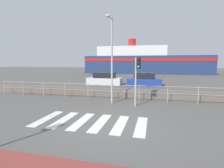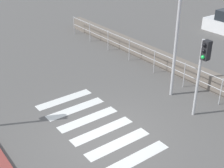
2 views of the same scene
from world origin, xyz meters
The scene contains 6 objects.
ground_plane centered at (0.00, 0.00, 0.00)m, with size 160.00×160.00×0.00m, color #565451.
crosswalk centered at (-0.83, 0.00, 0.00)m, with size 4.95×2.40×0.01m.
seawall centered at (0.00, 5.61, 0.34)m, with size 22.85×0.55×0.68m.
harbor_fence centered at (0.00, 4.74, 0.75)m, with size 20.61×0.04×1.14m.
traffic_light_far centered at (0.92, 3.34, 2.18)m, with size 0.34×0.32×2.97m.
streetlamp centered at (-0.77, 3.58, 3.46)m, with size 0.32×1.16×5.51m.
Camera 2 is at (6.94, -5.02, 6.39)m, focal length 50.00 mm.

